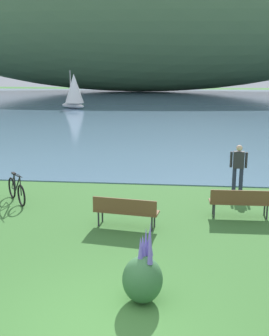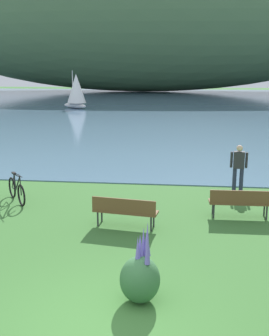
{
  "view_description": "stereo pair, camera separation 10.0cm",
  "coord_description": "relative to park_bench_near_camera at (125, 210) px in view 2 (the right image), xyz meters",
  "views": [
    {
      "loc": [
        1.29,
        -6.08,
        4.27
      ],
      "look_at": [
        -0.19,
        7.66,
        1.0
      ],
      "focal_mm": 44.33,
      "sensor_mm": 36.0,
      "label": 1
    },
    {
      "loc": [
        1.39,
        -6.07,
        4.27
      ],
      "look_at": [
        -0.19,
        7.66,
        1.0
      ],
      "focal_mm": 44.33,
      "sensor_mm": 36.0,
      "label": 2
    }
  ],
  "objects": [
    {
      "name": "echium_bush_mid_cluster",
      "position": [
        0.8,
        -3.71,
        -0.02
      ],
      "size": [
        0.76,
        0.76,
        1.65
      ],
      "color": "#386B3D",
      "rests_on": "ground"
    },
    {
      "name": "person_at_shoreline",
      "position": [
        3.54,
        3.87,
        0.46
      ],
      "size": [
        0.61,
        0.26,
        1.71
      ],
      "color": "#282D47",
      "rests_on": "ground"
    },
    {
      "name": "distant_hillside",
      "position": [
        -6.69,
        74.33,
        13.42
      ],
      "size": [
        93.69,
        28.0,
        27.8
      ],
      "primitive_type": "ellipsoid",
      "color": "#4C7047",
      "rests_on": "bay_water"
    },
    {
      "name": "ground_plane",
      "position": [
        0.11,
        -4.68,
        -0.52
      ],
      "size": [
        200.0,
        200.0,
        0.0
      ],
      "primitive_type": "plane",
      "color": "#3D7533"
    },
    {
      "name": "bicycle_leaning_near_bench",
      "position": [
        -3.88,
        1.88,
        -0.12
      ],
      "size": [
        1.14,
        1.43,
        1.01
      ],
      "color": "black",
      "rests_on": "ground"
    },
    {
      "name": "park_bench_further_along",
      "position": [
        3.27,
        1.16,
        0.0
      ],
      "size": [
        1.81,
        0.52,
        0.88
      ],
      "color": "brown",
      "rests_on": "ground"
    },
    {
      "name": "sailboat_mid_bay",
      "position": [
        -10.36,
        35.31,
        1.49
      ],
      "size": [
        3.5,
        3.12,
        4.2
      ],
      "color": "white",
      "rests_on": "bay_water"
    },
    {
      "name": "park_bench_near_camera",
      "position": [
        0.0,
        0.0,
        0.0
      ],
      "size": [
        1.85,
        0.74,
        0.88
      ],
      "color": "brown",
      "rests_on": "ground"
    },
    {
      "name": "bay_water",
      "position": [
        0.11,
        44.48,
        -0.5
      ],
      "size": [
        180.0,
        80.0,
        0.04
      ],
      "primitive_type": "cube",
      "color": "#5B7F9E",
      "rests_on": "ground"
    }
  ]
}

